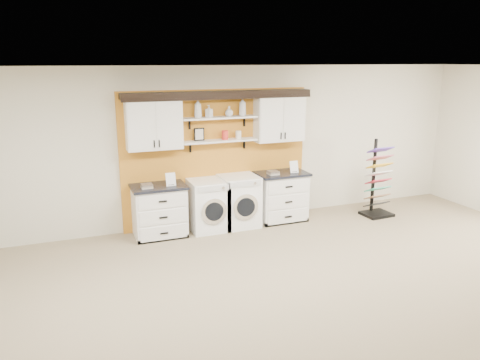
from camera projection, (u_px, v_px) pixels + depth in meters
name	position (u px, v px, depth m)	size (l,w,h in m)	color
floor	(335.00, 336.00, 5.04)	(10.00, 10.00, 0.00)	#85775A
ceiling	(350.00, 69.00, 4.34)	(10.00, 10.00, 0.00)	white
wall_back	(216.00, 146.00, 8.30)	(10.00, 10.00, 0.00)	beige
accent_panel	(217.00, 158.00, 8.32)	(3.40, 0.07, 2.40)	#C17A21
upper_cabinet_left	(154.00, 124.00, 7.60)	(0.90, 0.35, 0.84)	white
upper_cabinet_right	(279.00, 118.00, 8.39)	(0.90, 0.35, 0.84)	white
shelf_lower	(220.00, 141.00, 8.09)	(1.32, 0.28, 0.03)	white
shelf_upper	(219.00, 118.00, 7.99)	(1.32, 0.28, 0.03)	white
crown_molding	(219.00, 94.00, 7.90)	(3.30, 0.41, 0.13)	black
picture_frame	(199.00, 134.00, 7.98)	(0.18, 0.02, 0.22)	black
canister_red	(225.00, 135.00, 8.10)	(0.11, 0.11, 0.16)	red
canister_cream	(238.00, 135.00, 8.19)	(0.10, 0.10, 0.14)	silver
base_cabinet_left	(159.00, 211.00, 7.82)	(0.90, 0.66, 0.88)	white
base_cabinet_right	(281.00, 196.00, 8.61)	(0.92, 0.66, 0.91)	white
washer	(208.00, 205.00, 8.11)	(0.64, 0.71, 0.89)	white
dryer	(239.00, 201.00, 8.31)	(0.65, 0.71, 0.91)	white
sample_rack	(377.00, 191.00, 8.86)	(0.55, 0.47, 1.46)	black
soap_bottle_a	(198.00, 108.00, 7.81)	(0.12, 0.13, 0.32)	silver
soap_bottle_b	(209.00, 111.00, 7.90)	(0.09, 0.09, 0.21)	silver
soap_bottle_c	(229.00, 111.00, 8.02)	(0.14, 0.14, 0.18)	silver
soap_bottle_d	(242.00, 106.00, 8.09)	(0.12, 0.13, 0.32)	silver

